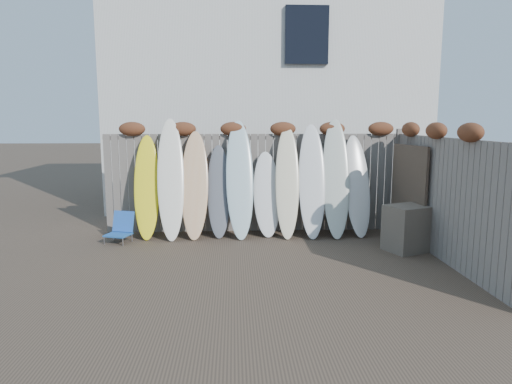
{
  "coord_description": "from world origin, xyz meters",
  "views": [
    {
      "loc": [
        -0.4,
        -6.85,
        2.27
      ],
      "look_at": [
        0.0,
        1.2,
        1.0
      ],
      "focal_mm": 32.0,
      "sensor_mm": 36.0,
      "label": 1
    }
  ],
  "objects_px": {
    "lattice_panel": "(408,194)",
    "surfboard_0": "(147,187)",
    "beach_chair": "(121,228)",
    "wooden_crate": "(407,228)"
  },
  "relations": [
    {
      "from": "beach_chair",
      "to": "surfboard_0",
      "type": "relative_size",
      "value": 0.27
    },
    {
      "from": "lattice_panel",
      "to": "wooden_crate",
      "type": "bearing_deg",
      "value": -117.69
    },
    {
      "from": "wooden_crate",
      "to": "surfboard_0",
      "type": "relative_size",
      "value": 0.39
    },
    {
      "from": "lattice_panel",
      "to": "surfboard_0",
      "type": "distance_m",
      "value": 4.96
    },
    {
      "from": "beach_chair",
      "to": "surfboard_0",
      "type": "xyz_separation_m",
      "value": [
        0.45,
        0.34,
        0.73
      ]
    },
    {
      "from": "wooden_crate",
      "to": "lattice_panel",
      "type": "xyz_separation_m",
      "value": [
        0.21,
        0.55,
        0.51
      ]
    },
    {
      "from": "beach_chair",
      "to": "wooden_crate",
      "type": "distance_m",
      "value": 5.24
    },
    {
      "from": "beach_chair",
      "to": "surfboard_0",
      "type": "height_order",
      "value": "surfboard_0"
    },
    {
      "from": "lattice_panel",
      "to": "surfboard_0",
      "type": "height_order",
      "value": "surfboard_0"
    },
    {
      "from": "wooden_crate",
      "to": "surfboard_0",
      "type": "distance_m",
      "value": 4.9
    }
  ]
}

